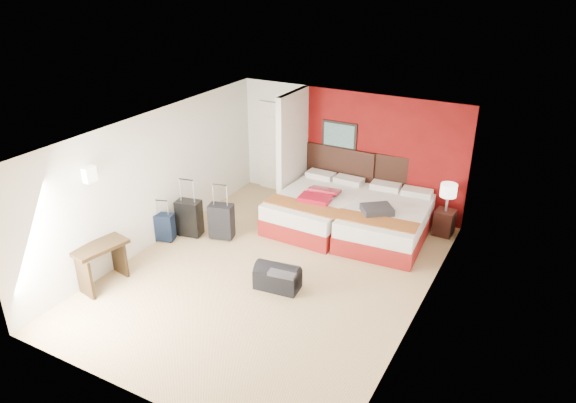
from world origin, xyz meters
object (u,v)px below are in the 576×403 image
Objects in this scene: red_suitcase_open at (320,195)px; nightstand at (444,222)px; duffel_bag at (278,278)px; suitcase_navy at (164,228)px; suitcase_charcoal at (222,222)px; desk at (102,265)px; suitcase_black at (189,219)px; bed_left at (317,209)px; bed_right at (386,223)px; table_lamp at (448,198)px.

red_suitcase_open is 2.48m from nightstand.
duffel_bag is (0.35, -2.33, -0.50)m from red_suitcase_open.
suitcase_charcoal is at bearing 16.27° from suitcase_navy.
desk is (-2.23, -3.59, -0.32)m from red_suitcase_open.
suitcase_black is at bearing -148.47° from red_suitcase_open.
bed_left reaches higher than bed_right.
nightstand is 0.72× the size of suitcase_black.
suitcase_charcoal reaches higher than bed_left.
suitcase_navy is 0.72× the size of duffel_bag.
duffel_bag is at bearing -121.32° from table_lamp.
desk is (-0.18, -2.05, 0.02)m from suitcase_black.
bed_right is at bearing 62.67° from duffel_bag.
nightstand is 0.53m from table_lamp.
suitcase_black reaches higher than suitcase_charcoal.
table_lamp reaches higher than nightstand.
nightstand is at bearing 31.66° from bed_right.
table_lamp is (0.96, 0.68, 0.46)m from bed_right.
red_suitcase_open reaches higher than suitcase_charcoal.
desk is at bearing -106.22° from suitcase_black.
red_suitcase_open is 3.07m from suitcase_navy.
suitcase_charcoal is at bearing 7.41° from suitcase_black.
red_suitcase_open is 1.58× the size of suitcase_navy.
table_lamp is 4.97m from suitcase_black.
nightstand is at bearing 13.68° from suitcase_navy.
duffel_bag is at bearing 37.11° from desk.
desk is at bearing -118.07° from bed_left.
suitcase_charcoal is (-1.33, -1.44, 0.02)m from bed_left.
bed_left is 1.00× the size of bed_right.
nightstand is 0.75× the size of suitcase_charcoal.
duffel_bag is at bearing -25.56° from suitcase_navy.
suitcase_navy is (-0.30, -0.40, -0.09)m from suitcase_black.
red_suitcase_open is 1.48× the size of table_lamp.
duffel_bag is 2.88m from desk.
suitcase_black is at bearing -137.92° from bed_left.
nightstand is (0.96, 0.68, -0.07)m from bed_right.
nightstand is (2.29, 0.85, -0.44)m from red_suitcase_open.
bed_right is 4.04× the size of suitcase_navy.
bed_left is 1.43m from bed_right.
nightstand is 6.34m from desk.
red_suitcase_open is at bearing -156.16° from nightstand.
bed_left is 4.26m from desk.
desk reaches higher than nightstand.
bed_left is at bearing 32.45° from suitcase_charcoal.
red_suitcase_open is 1.14× the size of duffel_bag.
suitcase_charcoal is 2.05m from duffel_bag.
suitcase_charcoal is at bearing -142.49° from red_suitcase_open.
table_lamp reaches higher than suitcase_charcoal.
suitcase_charcoal is at bearing 145.10° from duffel_bag.
desk is (-0.79, -2.26, 0.03)m from suitcase_charcoal.
suitcase_black is 1.34× the size of suitcase_navy.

